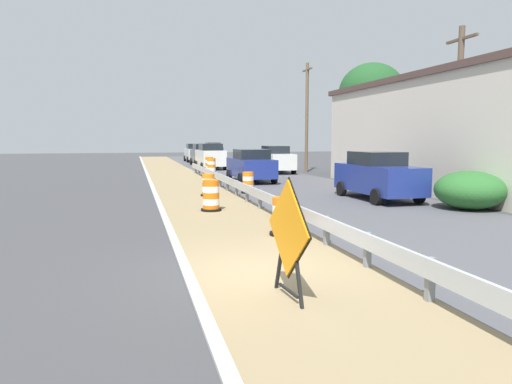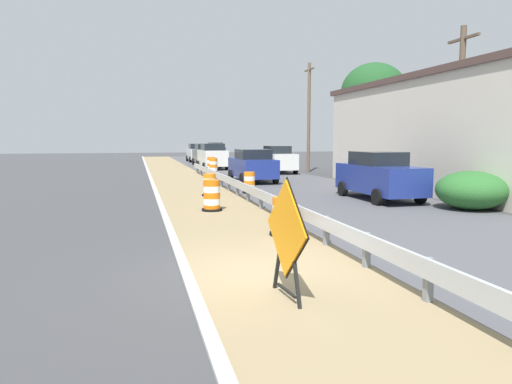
{
  "view_description": "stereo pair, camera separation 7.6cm",
  "coord_description": "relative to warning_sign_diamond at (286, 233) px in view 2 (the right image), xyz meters",
  "views": [
    {
      "loc": [
        -2.22,
        -8.39,
        2.53
      ],
      "look_at": [
        0.87,
        3.4,
        1.14
      ],
      "focal_mm": 32.83,
      "sensor_mm": 36.0,
      "label": 1
    },
    {
      "loc": [
        -2.15,
        -8.41,
        2.53
      ],
      "look_at": [
        0.87,
        3.4,
        1.14
      ],
      "focal_mm": 32.83,
      "sensor_mm": 36.0,
      "label": 2
    }
  ],
  "objects": [
    {
      "name": "ground_plane",
      "position": [
        -0.11,
        1.52,
        -1.05
      ],
      "size": [
        160.0,
        160.0,
        0.0
      ],
      "primitive_type": "plane",
      "color": "#3D3D3F"
    },
    {
      "name": "median_dirt_strip",
      "position": [
        0.48,
        1.52,
        -1.05
      ],
      "size": [
        3.57,
        120.0,
        0.01
      ],
      "primitive_type": "cube",
      "color": "#8E7A56",
      "rests_on": "ground"
    },
    {
      "name": "curb_near_edge",
      "position": [
        -1.41,
        1.52,
        -1.05
      ],
      "size": [
        0.2,
        120.0,
        0.11
      ],
      "primitive_type": "cube",
      "color": "#ADADA8",
      "rests_on": "ground"
    },
    {
      "name": "guardrail_median",
      "position": [
        2.03,
        1.31,
        -0.53
      ],
      "size": [
        0.18,
        54.54,
        0.71
      ],
      "color": "#ADB2B7",
      "rests_on": "ground"
    },
    {
      "name": "warning_sign_diamond",
      "position": [
        0.0,
        0.0,
        0.0
      ],
      "size": [
        0.17,
        1.63,
        1.95
      ],
      "rotation": [
        0.0,
        0.0,
        3.23
      ],
      "color": "black",
      "rests_on": "ground"
    },
    {
      "name": "traffic_barrel_nearest",
      "position": [
        1.46,
        4.69,
        -0.6
      ],
      "size": [
        0.75,
        0.75,
        1.0
      ],
      "color": "orange",
      "rests_on": "ground"
    },
    {
      "name": "traffic_barrel_close",
      "position": [
        0.29,
        9.33,
        -0.56
      ],
      "size": [
        0.73,
        0.73,
        1.1
      ],
      "color": "orange",
      "rests_on": "ground"
    },
    {
      "name": "traffic_barrel_mid",
      "position": [
        0.86,
        13.65,
        -0.61
      ],
      "size": [
        0.69,
        0.69,
        0.99
      ],
      "color": "orange",
      "rests_on": "ground"
    },
    {
      "name": "traffic_barrel_far",
      "position": [
        2.83,
        14.25,
        -0.6
      ],
      "size": [
        0.65,
        0.65,
        1.0
      ],
      "color": "orange",
      "rests_on": "ground"
    },
    {
      "name": "traffic_barrel_farther",
      "position": [
        3.14,
        26.73,
        -0.53
      ],
      "size": [
        0.75,
        0.75,
        1.15
      ],
      "color": "orange",
      "rests_on": "ground"
    },
    {
      "name": "traffic_barrel_farthest",
      "position": [
        3.29,
        28.63,
        -0.53
      ],
      "size": [
        0.74,
        0.74,
        1.15
      ],
      "color": "orange",
      "rests_on": "ground"
    },
    {
      "name": "car_lead_near_lane",
      "position": [
        4.36,
        19.82,
        -0.08
      ],
      "size": [
        2.22,
        4.61,
        1.93
      ],
      "rotation": [
        0.0,
        0.0,
        1.59
      ],
      "color": "navy",
      "rests_on": "ground"
    },
    {
      "name": "car_trailing_near_lane",
      "position": [
        7.98,
        26.57,
        -0.05
      ],
      "size": [
        2.07,
        4.57,
        2.01
      ],
      "rotation": [
        0.0,
        0.0,
        -1.59
      ],
      "color": "silver",
      "rests_on": "ground"
    },
    {
      "name": "car_lead_far_lane",
      "position": [
        3.95,
        32.19,
        0.02
      ],
      "size": [
        2.15,
        4.74,
        2.14
      ],
      "rotation": [
        0.0,
        0.0,
        1.59
      ],
      "color": "silver",
      "rests_on": "ground"
    },
    {
      "name": "car_mid_far_lane",
      "position": [
        7.71,
        53.19,
        -0.02
      ],
      "size": [
        2.06,
        4.62,
        2.06
      ],
      "rotation": [
        0.0,
        0.0,
        -1.56
      ],
      "color": "navy",
      "rests_on": "ground"
    },
    {
      "name": "car_trailing_far_lane",
      "position": [
        4.33,
        45.2,
        -0.04
      ],
      "size": [
        2.16,
        4.73,
        2.01
      ],
      "rotation": [
        0.0,
        0.0,
        1.57
      ],
      "color": "silver",
      "rests_on": "ground"
    },
    {
      "name": "car_distant_a",
      "position": [
        7.55,
        10.68,
        -0.05
      ],
      "size": [
        2.11,
        4.66,
        2.0
      ],
      "rotation": [
        0.0,
        0.0,
        -1.56
      ],
      "color": "navy",
      "rests_on": "ground"
    },
    {
      "name": "car_distant_b",
      "position": [
        4.1,
        37.93,
        -0.03
      ],
      "size": [
        2.02,
        4.66,
        2.05
      ],
      "rotation": [
        0.0,
        0.0,
        1.59
      ],
      "color": "#4C5156",
      "rests_on": "ground"
    },
    {
      "name": "roadside_shop_near",
      "position": [
        13.46,
        13.43,
        1.75
      ],
      "size": [
        6.89,
        16.55,
        5.57
      ],
      "color": "beige",
      "rests_on": "ground"
    },
    {
      "name": "utility_pole_near",
      "position": [
        10.53,
        9.67,
        2.61
      ],
      "size": [
        0.24,
        1.8,
        7.01
      ],
      "color": "brown",
      "rests_on": "ground"
    },
    {
      "name": "utility_pole_mid",
      "position": [
        10.5,
        26.83,
        3.2
      ],
      "size": [
        0.24,
        1.8,
        8.2
      ],
      "color": "brown",
      "rests_on": "ground"
    },
    {
      "name": "bush_roadside",
      "position": [
        9.37,
        7.35,
        -0.36
      ],
      "size": [
        2.45,
        2.45,
        1.39
      ],
      "primitive_type": "ellipsoid",
      "color": "#286028",
      "rests_on": "ground"
    },
    {
      "name": "tree_roadside",
      "position": [
        14.41,
        24.1,
        4.76
      ],
      "size": [
        4.7,
        4.7,
        7.94
      ],
      "color": "brown",
      "rests_on": "ground"
    }
  ]
}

